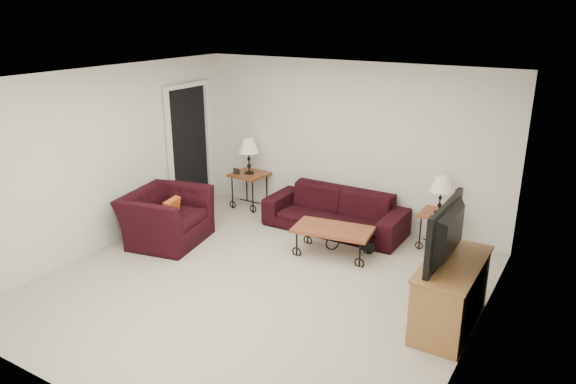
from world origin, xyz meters
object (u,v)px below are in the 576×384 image
at_px(television, 455,234).
at_px(lamp_right, 440,195).
at_px(coffee_table, 333,241).
at_px(armchair, 166,217).
at_px(sofa, 335,211).
at_px(tv_stand, 451,294).
at_px(side_table_right, 437,230).
at_px(side_table_left, 250,190).
at_px(lamp_left, 249,156).
at_px(backpack, 371,241).

bearing_deg(television, lamp_right, -160.42).
distance_m(coffee_table, armchair, 2.42).
height_order(sofa, armchair, armchair).
xyz_separation_m(armchair, tv_stand, (4.11, -0.08, -0.00)).
xyz_separation_m(side_table_right, lamp_right, (0.00, 0.00, 0.53)).
height_order(side_table_left, side_table_right, side_table_left).
height_order(side_table_right, armchair, armchair).
xyz_separation_m(sofa, coffee_table, (0.36, -0.79, -0.11)).
bearing_deg(armchair, side_table_right, -73.57).
relative_size(lamp_right, tv_stand, 0.43).
relative_size(side_table_left, side_table_right, 1.14).
height_order(sofa, lamp_left, lamp_left).
relative_size(side_table_right, lamp_right, 1.00).
height_order(coffee_table, tv_stand, tv_stand).
distance_m(side_table_right, lamp_left, 3.27).
height_order(side_table_right, lamp_right, lamp_right).
bearing_deg(side_table_right, sofa, -173.22).
distance_m(lamp_left, coffee_table, 2.38).
relative_size(tv_stand, television, 1.12).
bearing_deg(tv_stand, sofa, 142.36).
bearing_deg(coffee_table, backpack, 33.31).
bearing_deg(tv_stand, lamp_right, 110.12).
bearing_deg(television, lamp_left, -115.83).
bearing_deg(coffee_table, side_table_right, 39.98).
distance_m(side_table_left, backpack, 2.59).
bearing_deg(lamp_left, side_table_left, 0.00).
bearing_deg(backpack, television, -49.98).
bearing_deg(side_table_left, television, -25.83).
height_order(side_table_left, coffee_table, side_table_left).
bearing_deg(sofa, television, -37.89).
bearing_deg(television, coffee_table, -116.60).
bearing_deg(side_table_right, side_table_left, 180.00).
xyz_separation_m(side_table_right, coffee_table, (-1.15, -0.97, -0.07)).
xyz_separation_m(lamp_left, tv_stand, (3.90, -1.88, -0.53)).
bearing_deg(armchair, sofa, -60.98).
height_order(lamp_left, tv_stand, lamp_left).
distance_m(side_table_left, armchair, 1.81).
height_order(side_table_left, television, television).
bearing_deg(sofa, tv_stand, -37.64).
xyz_separation_m(coffee_table, armchair, (-2.27, -0.83, 0.18)).
distance_m(side_table_right, armchair, 3.86).
distance_m(coffee_table, backpack, 0.52).
height_order(lamp_right, armchair, lamp_right).
xyz_separation_m(sofa, television, (2.18, -1.70, 0.74)).
relative_size(sofa, coffee_table, 2.02).
relative_size(side_table_left, coffee_table, 0.57).
distance_m(side_table_left, lamp_right, 3.25).
height_order(sofa, tv_stand, tv_stand).
bearing_deg(sofa, armchair, -139.72).
height_order(armchair, tv_stand, armchair).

